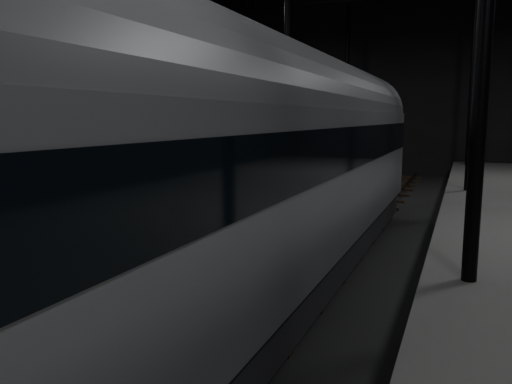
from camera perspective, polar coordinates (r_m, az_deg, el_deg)
The scene contains 6 objects.
ground at distance 14.25m, azimuth 7.24°, elevation -7.21°, with size 44.00×44.00×0.00m, color black.
platform_left at distance 17.60m, azimuth -17.00°, elevation -2.83°, with size 9.00×43.80×1.00m, color #565653.
tactile_strip at distance 15.17m, azimuth -4.61°, elevation -2.31°, with size 0.50×43.80×0.01m, color olive.
track at distance 14.23m, azimuth 7.25°, elevation -6.95°, with size 2.40×43.00×0.24m.
train at distance 10.52m, azimuth 2.58°, elevation 3.62°, with size 2.96×19.75×5.28m.
woman at distance 14.02m, azimuth -18.77°, elevation 0.12°, with size 0.66×0.43×1.81m, color tan.
Camera 1 is at (3.60, -13.24, 3.83)m, focal length 35.00 mm.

